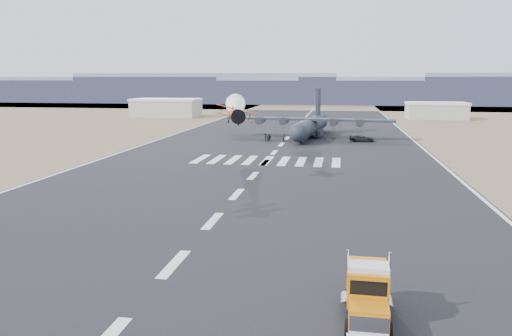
% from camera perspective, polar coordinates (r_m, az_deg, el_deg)
% --- Properties ---
extents(ground, '(500.00, 500.00, 0.00)m').
position_cam_1_polar(ground, '(39.92, -9.34, -10.77)').
color(ground, black).
rests_on(ground, ground).
extents(scrub_far, '(500.00, 80.00, 0.00)m').
position_cam_1_polar(scrub_far, '(265.87, 6.88, 7.08)').
color(scrub_far, brown).
rests_on(scrub_far, ground).
extents(runway_markings, '(60.00, 260.00, 0.01)m').
position_cam_1_polar(runway_markings, '(97.05, 2.09, 1.80)').
color(runway_markings, silver).
rests_on(runway_markings, ground).
extents(ridge_seg_a, '(150.00, 50.00, 13.00)m').
position_cam_1_polar(ridge_seg_a, '(360.83, -25.84, 7.99)').
color(ridge_seg_a, gray).
rests_on(ridge_seg_a, ground).
extents(ridge_seg_b, '(150.00, 50.00, 15.00)m').
position_cam_1_polar(ridge_seg_b, '(327.80, -16.42, 8.63)').
color(ridge_seg_b, gray).
rests_on(ridge_seg_b, ground).
extents(ridge_seg_c, '(150.00, 50.00, 17.00)m').
position_cam_1_polar(ridge_seg_c, '(305.22, -5.24, 9.10)').
color(ridge_seg_c, gray).
rests_on(ridge_seg_c, ground).
extents(ridge_seg_d, '(150.00, 50.00, 13.00)m').
position_cam_1_polar(ridge_seg_d, '(295.56, 7.19, 8.64)').
color(ridge_seg_d, gray).
rests_on(ridge_seg_d, ground).
extents(ridge_seg_e, '(150.00, 50.00, 15.00)m').
position_cam_1_polar(ridge_seg_e, '(299.94, 19.83, 8.34)').
color(ridge_seg_e, gray).
rests_on(ridge_seg_e, ground).
extents(hangar_left, '(24.50, 14.50, 6.70)m').
position_cam_1_polar(hangar_left, '(191.65, -10.20, 6.83)').
color(hangar_left, '#A39F91').
rests_on(hangar_left, ground).
extents(hangar_right, '(20.50, 12.50, 5.90)m').
position_cam_1_polar(hangar_right, '(188.57, 19.89, 6.21)').
color(hangar_right, '#A39F91').
rests_on(hangar_right, ground).
extents(semi_truck, '(2.66, 7.62, 3.42)m').
position_cam_1_polar(semi_truck, '(31.28, 12.60, -13.65)').
color(semi_truck, black).
rests_on(semi_truck, ground).
extents(aerobatic_biplane, '(5.62, 5.30, 2.89)m').
position_cam_1_polar(aerobatic_biplane, '(69.24, -2.48, 6.17)').
color(aerobatic_biplane, red).
extents(smoke_trail, '(6.32, 21.64, 3.60)m').
position_cam_1_polar(smoke_trail, '(87.72, -2.52, 7.11)').
color(smoke_trail, white).
extents(transport_aircraft, '(40.55, 33.30, 11.69)m').
position_cam_1_polar(transport_aircraft, '(122.97, 6.25, 4.94)').
color(transport_aircraft, '#1F252F').
rests_on(transport_aircraft, ground).
extents(support_vehicle, '(5.41, 2.76, 1.46)m').
position_cam_1_polar(support_vehicle, '(115.96, 12.06, 3.32)').
color(support_vehicle, black).
rests_on(support_vehicle, ground).
extents(crew_a, '(0.86, 0.83, 1.83)m').
position_cam_1_polar(crew_a, '(113.50, 3.18, 3.48)').
color(crew_a, black).
rests_on(crew_a, ground).
extents(crew_b, '(0.61, 0.87, 1.66)m').
position_cam_1_polar(crew_b, '(118.53, 4.10, 3.71)').
color(crew_b, black).
rests_on(crew_b, ground).
extents(crew_c, '(1.29, 1.19, 1.87)m').
position_cam_1_polar(crew_c, '(114.06, 1.06, 3.53)').
color(crew_c, black).
rests_on(crew_c, ground).
extents(crew_d, '(1.03, 1.00, 1.62)m').
position_cam_1_polar(crew_d, '(114.60, 1.58, 3.50)').
color(crew_d, black).
rests_on(crew_d, ground).
extents(crew_e, '(0.97, 0.65, 1.89)m').
position_cam_1_polar(crew_e, '(115.27, 4.67, 3.58)').
color(crew_e, black).
rests_on(crew_e, ground).
extents(crew_f, '(1.18, 1.49, 1.58)m').
position_cam_1_polar(crew_f, '(114.30, 10.73, 3.30)').
color(crew_f, black).
rests_on(crew_f, ground).
extents(crew_g, '(0.77, 0.70, 1.73)m').
position_cam_1_polar(crew_g, '(113.28, 1.37, 3.45)').
color(crew_g, black).
rests_on(crew_g, ground).
extents(crew_h, '(0.95, 0.74, 1.73)m').
position_cam_1_polar(crew_h, '(120.10, 6.94, 3.77)').
color(crew_h, black).
rests_on(crew_h, ground).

